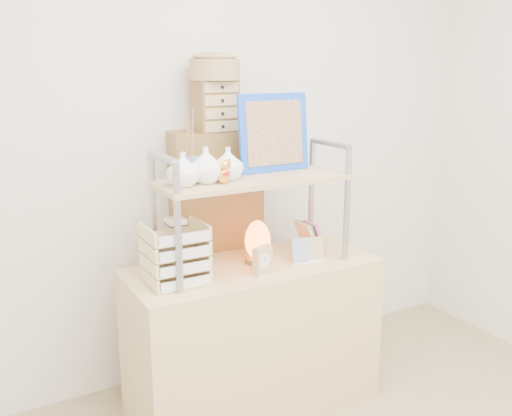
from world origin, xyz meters
The scene contains 10 objects.
room_shell centered at (0.00, 0.39, 1.69)m, with size 3.42×3.41×2.61m.
desk centered at (0.00, 1.20, 0.38)m, with size 1.20×0.50×0.75m, color tan.
cabinet centered at (-0.02, 1.57, 0.68)m, with size 0.45×0.24×1.35m, color brown.
hutch centered at (-0.07, 1.21, 1.20)m, with size 0.90×0.34×0.79m.
letter_tray centered at (-0.40, 1.16, 0.87)m, with size 0.24×0.23×0.29m.
salt_lamp centered at (0.03, 1.22, 0.86)m, with size 0.14×0.13×0.21m.
desk_clock centered at (-0.02, 1.07, 0.82)m, with size 0.10×0.06×0.13m.
postcard_stand centered at (0.25, 1.11, 0.79)m, with size 0.18×0.08×0.12m.
drawer_chest centered at (-0.02, 1.55, 1.48)m, with size 0.20×0.16×0.25m.
woven_basket centered at (-0.02, 1.55, 1.65)m, with size 0.25×0.25×0.10m, color olive.
Camera 1 is at (-1.23, -1.04, 1.68)m, focal length 40.00 mm.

